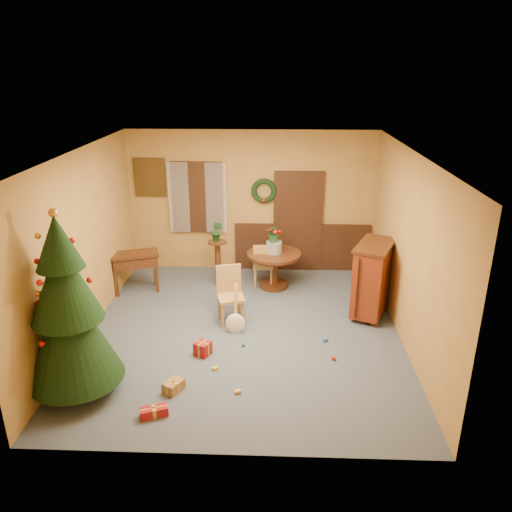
{
  "coord_description": "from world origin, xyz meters",
  "views": [
    {
      "loc": [
        0.47,
        -7.14,
        4.08
      ],
      "look_at": [
        0.18,
        0.4,
        1.17
      ],
      "focal_mm": 35.0,
      "sensor_mm": 36.0,
      "label": 1
    }
  ],
  "objects_px": {
    "chair_near": "(230,292)",
    "sideboard": "(372,277)",
    "writing_desk": "(135,263)",
    "christmas_tree": "(68,311)",
    "dining_table": "(274,263)"
  },
  "relations": [
    {
      "from": "chair_near",
      "to": "christmas_tree",
      "type": "relative_size",
      "value": 0.38
    },
    {
      "from": "chair_near",
      "to": "sideboard",
      "type": "relative_size",
      "value": 0.75
    },
    {
      "from": "chair_near",
      "to": "writing_desk",
      "type": "distance_m",
      "value": 2.19
    },
    {
      "from": "christmas_tree",
      "to": "sideboard",
      "type": "relative_size",
      "value": 1.95
    },
    {
      "from": "christmas_tree",
      "to": "sideboard",
      "type": "height_order",
      "value": "christmas_tree"
    },
    {
      "from": "dining_table",
      "to": "writing_desk",
      "type": "height_order",
      "value": "writing_desk"
    },
    {
      "from": "dining_table",
      "to": "writing_desk",
      "type": "relative_size",
      "value": 1.08
    },
    {
      "from": "christmas_tree",
      "to": "writing_desk",
      "type": "distance_m",
      "value": 3.23
    },
    {
      "from": "sideboard",
      "to": "dining_table",
      "type": "bearing_deg",
      "value": 147.45
    },
    {
      "from": "sideboard",
      "to": "christmas_tree",
      "type": "bearing_deg",
      "value": -150.76
    },
    {
      "from": "dining_table",
      "to": "sideboard",
      "type": "bearing_deg",
      "value": -32.55
    },
    {
      "from": "chair_near",
      "to": "writing_desk",
      "type": "relative_size",
      "value": 1.01
    },
    {
      "from": "chair_near",
      "to": "christmas_tree",
      "type": "distance_m",
      "value": 2.85
    },
    {
      "from": "writing_desk",
      "to": "sideboard",
      "type": "bearing_deg",
      "value": -10.4
    },
    {
      "from": "writing_desk",
      "to": "sideboard",
      "type": "distance_m",
      "value": 4.37
    }
  ]
}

